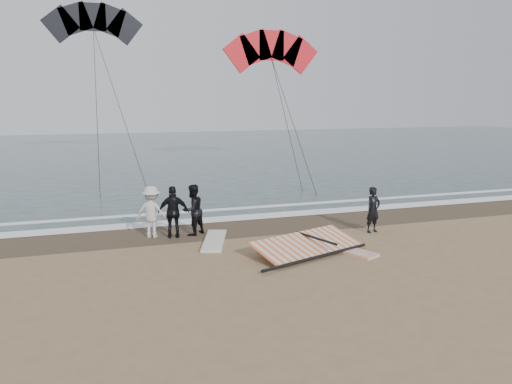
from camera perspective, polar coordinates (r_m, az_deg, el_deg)
ground at (r=14.91m, az=7.00°, el=-7.88°), size 120.00×120.00×0.00m
sea at (r=46.44m, az=-10.35°, el=4.59°), size 120.00×54.00×0.02m
wet_sand at (r=18.91m, az=1.28°, el=-3.80°), size 120.00×2.80×0.01m
foam_near at (r=20.20m, az=-0.03°, el=-2.81°), size 120.00×0.90×0.01m
foam_far at (r=21.78m, az=-1.39°, el=-1.83°), size 120.00×0.45×0.01m
man_main at (r=18.24m, az=13.25°, el=-1.98°), size 0.68×0.54×1.65m
board_white at (r=16.06m, az=10.09°, el=-6.45°), size 1.47×2.28×0.09m
board_cream at (r=16.79m, az=-4.77°, el=-5.54°), size 1.38×2.51×0.10m
trio_cluster at (r=17.41m, az=-9.72°, el=-2.19°), size 2.62×1.18×1.81m
sail_rig at (r=15.71m, az=5.40°, el=-6.14°), size 3.94×2.79×0.49m
kite_red at (r=35.42m, az=1.78°, el=15.47°), size 7.70×5.71×13.54m
kite_dark at (r=40.52m, az=-18.11°, el=17.60°), size 8.19×7.93×18.46m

